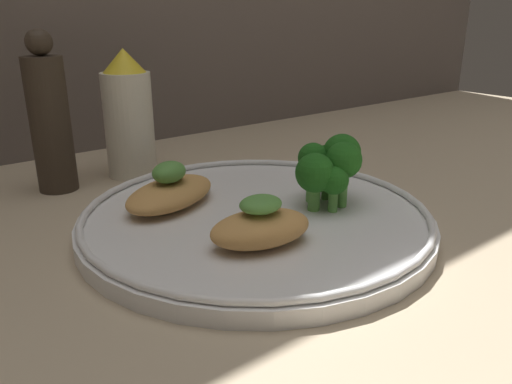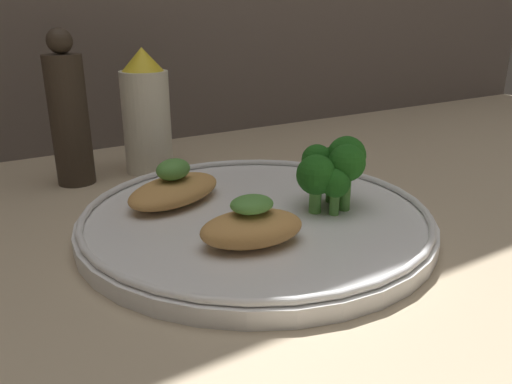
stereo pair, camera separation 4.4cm
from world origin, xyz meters
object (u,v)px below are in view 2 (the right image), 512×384
at_px(sauce_bottle, 146,114).
at_px(pepper_grinder, 69,115).
at_px(broccoli_bunch, 333,168).
at_px(plate, 256,217).

distance_m(sauce_bottle, pepper_grinder, 0.09).
bearing_deg(broccoli_bunch, plate, 160.66).
height_order(plate, broccoli_bunch, broccoli_bunch).
bearing_deg(pepper_grinder, plate, -63.38).
relative_size(broccoli_bunch, pepper_grinder, 0.42).
bearing_deg(broccoli_bunch, pepper_grinder, 126.22).
bearing_deg(sauce_bottle, broccoli_bunch, -69.93).
distance_m(broccoli_bunch, sauce_bottle, 0.25).
height_order(plate, sauce_bottle, sauce_bottle).
xyz_separation_m(broccoli_bunch, sauce_bottle, (-0.09, 0.24, 0.02)).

